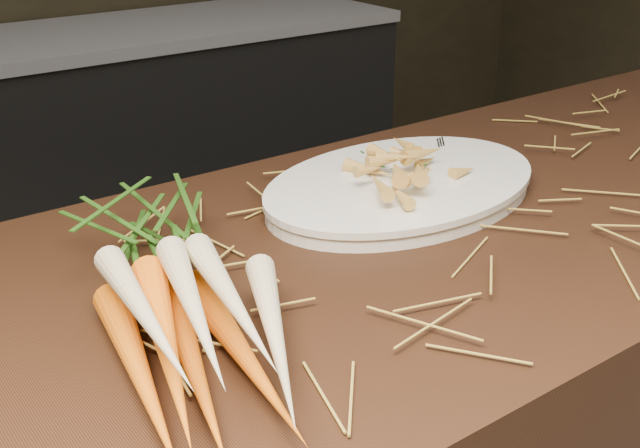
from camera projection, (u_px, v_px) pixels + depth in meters
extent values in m
cube|color=black|center=(470.00, 444.00, 1.36)|extent=(2.40, 0.70, 0.90)
cube|color=black|center=(152.00, 147.00, 2.92)|extent=(1.80, 0.60, 0.80)
cube|color=#99999E|center=(141.00, 31.00, 2.75)|extent=(1.82, 0.62, 0.04)
cone|color=#D55A1B|center=(140.00, 374.00, 0.75)|extent=(0.11, 0.31, 0.04)
cone|color=#D55A1B|center=(192.00, 363.00, 0.76)|extent=(0.13, 0.30, 0.04)
cone|color=#D55A1B|center=(242.00, 354.00, 0.78)|extent=(0.09, 0.31, 0.04)
cone|color=#D55A1B|center=(166.00, 346.00, 0.73)|extent=(0.14, 0.30, 0.04)
cone|color=beige|center=(145.00, 315.00, 0.74)|extent=(0.08, 0.29, 0.05)
cone|color=beige|center=(194.00, 309.00, 0.74)|extent=(0.12, 0.28, 0.04)
cone|color=beige|center=(231.00, 300.00, 0.76)|extent=(0.11, 0.28, 0.05)
cone|color=beige|center=(275.00, 336.00, 0.75)|extent=(0.16, 0.27, 0.03)
ellipsoid|color=#325E16|center=(146.00, 224.00, 0.97)|extent=(0.25, 0.30, 0.10)
cube|color=silver|center=(483.00, 158.00, 1.26)|extent=(0.12, 0.14, 0.00)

